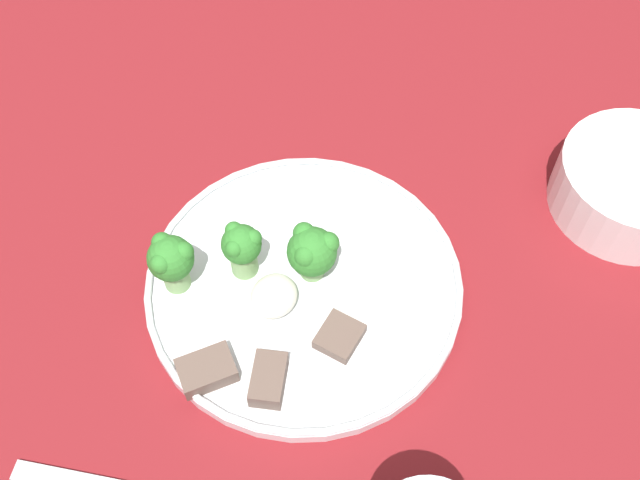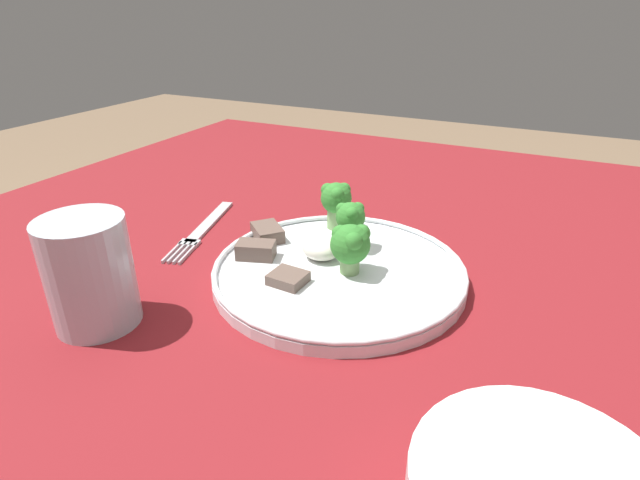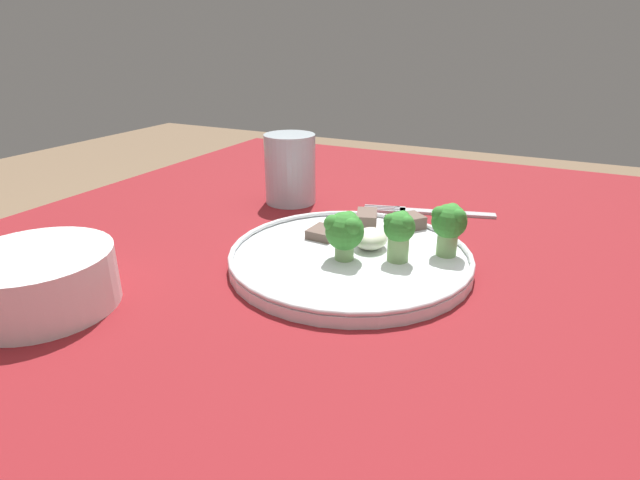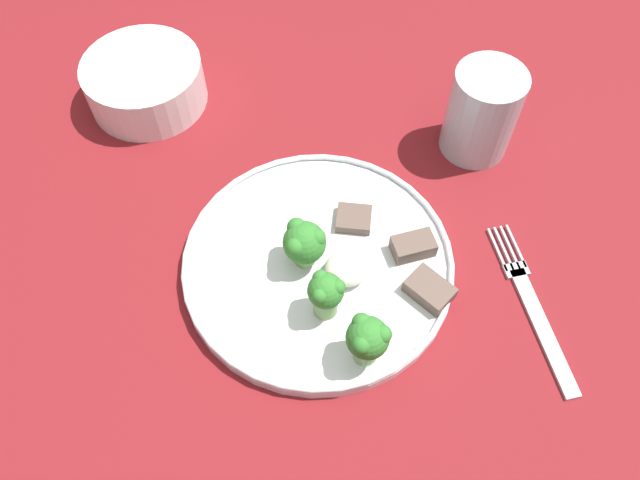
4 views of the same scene
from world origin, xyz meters
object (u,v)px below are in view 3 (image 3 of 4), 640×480
dinner_plate (350,257)px  drinking_glass (290,173)px  fork (429,212)px  cream_bowl (40,282)px

dinner_plate → drinking_glass: size_ratio=2.60×
dinner_plate → fork: bearing=-9.6°
dinner_plate → fork: dinner_plate is taller
fork → cream_bowl: 0.50m
fork → drinking_glass: bearing=101.4°
drinking_glass → cream_bowl: bearing=172.1°
drinking_glass → dinner_plate: bearing=-134.7°
dinner_plate → cream_bowl: cream_bowl is taller
dinner_plate → drinking_glass: drinking_glass is taller
fork → drinking_glass: size_ratio=1.78×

